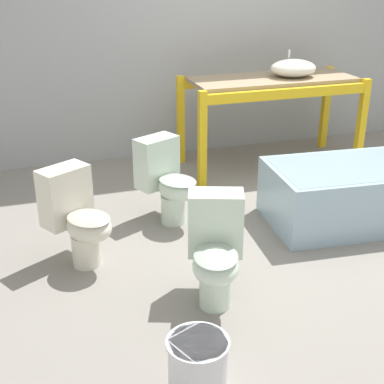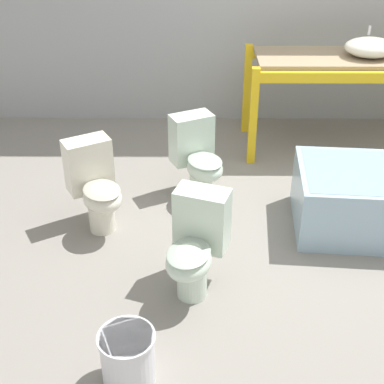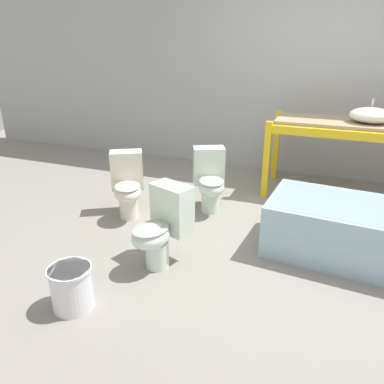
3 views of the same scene
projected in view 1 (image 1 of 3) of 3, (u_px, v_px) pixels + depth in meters
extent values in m
plane|color=gray|center=(276.00, 216.00, 4.39)|extent=(12.00, 12.00, 0.00)
cube|color=yellow|center=(202.00, 140.00, 4.80)|extent=(0.07, 0.07, 0.89)
cube|color=yellow|center=(361.00, 124.00, 5.27)|extent=(0.07, 0.07, 0.89)
cube|color=yellow|center=(181.00, 120.00, 5.39)|extent=(0.07, 0.07, 0.89)
cube|color=yellow|center=(325.00, 108.00, 5.86)|extent=(0.07, 0.07, 0.89)
cube|color=yellow|center=(288.00, 93.00, 4.89)|extent=(1.66, 0.06, 0.09)
cube|color=yellow|center=(258.00, 79.00, 5.48)|extent=(1.66, 0.06, 0.09)
cube|color=#998466|center=(272.00, 79.00, 5.16)|extent=(1.59, 0.61, 0.04)
ellipsoid|color=silver|center=(293.00, 68.00, 5.16)|extent=(0.45, 0.38, 0.17)
cylinder|color=silver|center=(289.00, 54.00, 5.20)|extent=(0.02, 0.02, 0.08)
cube|color=#99B7CC|center=(362.00, 193.00, 4.25)|extent=(1.54, 0.87, 0.47)
cube|color=#829CAD|center=(364.00, 176.00, 4.19)|extent=(1.45, 0.79, 0.19)
cylinder|color=silver|center=(215.00, 289.00, 3.21)|extent=(0.19, 0.19, 0.23)
ellipsoid|color=silver|center=(216.00, 266.00, 3.08)|extent=(0.37, 0.41, 0.19)
ellipsoid|color=#A3B3A3|center=(216.00, 256.00, 3.06)|extent=(0.35, 0.39, 0.03)
cube|color=silver|center=(216.00, 223.00, 3.25)|extent=(0.37, 0.29, 0.41)
cylinder|color=silver|center=(173.00, 209.00, 4.25)|extent=(0.19, 0.19, 0.23)
ellipsoid|color=silver|center=(178.00, 189.00, 4.13)|extent=(0.39, 0.42, 0.19)
ellipsoid|color=#A3B3A3|center=(178.00, 181.00, 4.10)|extent=(0.37, 0.40, 0.03)
cube|color=silver|center=(157.00, 162.00, 4.23)|extent=(0.38, 0.31, 0.41)
cylinder|color=silver|center=(86.00, 250.00, 3.65)|extent=(0.19, 0.19, 0.23)
ellipsoid|color=silver|center=(89.00, 227.00, 3.53)|extent=(0.41, 0.43, 0.19)
ellipsoid|color=#B3AF9F|center=(88.00, 218.00, 3.51)|extent=(0.38, 0.41, 0.03)
cube|color=silver|center=(65.00, 196.00, 3.63)|extent=(0.38, 0.33, 0.41)
cylinder|color=silver|center=(198.00, 368.00, 2.53)|extent=(0.28, 0.28, 0.32)
cylinder|color=silver|center=(198.00, 343.00, 2.47)|extent=(0.30, 0.30, 0.02)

